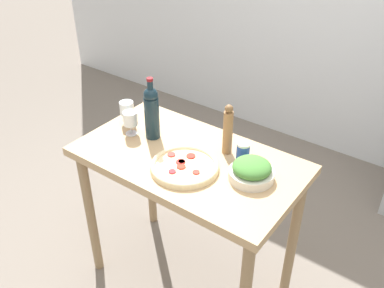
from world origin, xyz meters
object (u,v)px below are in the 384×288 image
(wine_glass_far, at_px, (127,109))
(salad_bowl, at_px, (252,171))
(wine_bottle, at_px, (152,111))
(salt_canister, at_px, (243,152))
(homemade_pizza, at_px, (185,166))
(wine_glass_near, at_px, (130,120))
(pepper_mill, at_px, (228,130))

(wine_glass_far, bearing_deg, salad_bowl, -2.36)
(wine_bottle, distance_m, salad_bowl, 0.63)
(salt_canister, bearing_deg, homemade_pizza, -130.57)
(salad_bowl, bearing_deg, homemade_pizza, -157.23)
(wine_glass_near, distance_m, salad_bowl, 0.74)
(homemade_pizza, bearing_deg, wine_bottle, 157.13)
(pepper_mill, xyz_separation_m, salt_canister, (0.11, -0.02, -0.08))
(wine_glass_near, xyz_separation_m, salt_canister, (0.63, 0.14, -0.04))
(wine_bottle, height_order, salad_bowl, wine_bottle)
(wine_glass_near, relative_size, salad_bowl, 0.62)
(pepper_mill, bearing_deg, salt_canister, -10.31)
(pepper_mill, bearing_deg, homemade_pizza, -109.87)
(wine_glass_near, bearing_deg, homemade_pizza, -11.27)
(homemade_pizza, relative_size, salt_canister, 3.15)
(pepper_mill, bearing_deg, wine_glass_near, -163.14)
(pepper_mill, distance_m, homemade_pizza, 0.29)
(wine_glass_far, distance_m, salt_canister, 0.73)
(wine_bottle, xyz_separation_m, wine_glass_far, (-0.21, 0.03, -0.07))
(wine_glass_near, relative_size, homemade_pizza, 0.40)
(wine_bottle, bearing_deg, salt_canister, 10.19)
(wine_glass_near, xyz_separation_m, pepper_mill, (0.53, 0.16, 0.04))
(pepper_mill, bearing_deg, salad_bowl, -29.32)
(wine_glass_far, relative_size, pepper_mill, 0.49)
(salad_bowl, distance_m, salt_canister, 0.15)
(wine_bottle, height_order, wine_glass_near, wine_bottle)
(wine_glass_near, bearing_deg, wine_bottle, 22.22)
(wine_glass_far, xyz_separation_m, salad_bowl, (0.84, -0.03, -0.05))
(wine_bottle, xyz_separation_m, homemade_pizza, (0.32, -0.13, -0.14))
(wine_bottle, xyz_separation_m, salad_bowl, (0.62, -0.01, -0.11))
(homemade_pizza, height_order, salt_canister, salt_canister)
(wine_glass_far, relative_size, salad_bowl, 0.62)
(salad_bowl, xyz_separation_m, homemade_pizza, (-0.30, -0.13, -0.03))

